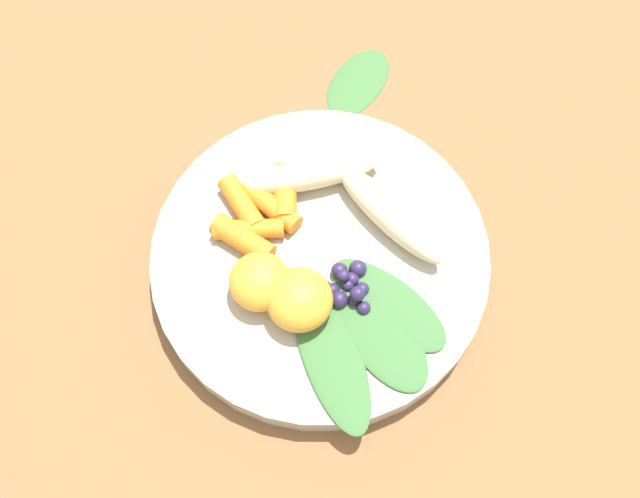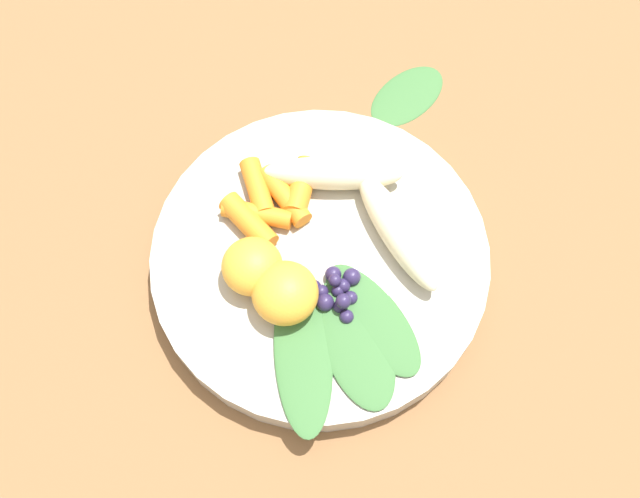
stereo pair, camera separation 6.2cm
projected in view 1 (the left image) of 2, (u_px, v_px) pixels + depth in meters
name	position (u px, v px, depth m)	size (l,w,h in m)	color
ground_plane	(320.00, 266.00, 0.65)	(2.40, 2.40, 0.00)	brown
bowl	(320.00, 260.00, 0.64)	(0.28, 0.28, 0.03)	#B2AD9E
banana_peeled_left	(314.00, 173.00, 0.64)	(0.12, 0.03, 0.03)	beige
banana_peeled_right	(389.00, 214.00, 0.63)	(0.12, 0.03, 0.03)	beige
orange_segment_near	(299.00, 300.00, 0.59)	(0.05, 0.05, 0.04)	#F4A833
orange_segment_far	(260.00, 282.00, 0.60)	(0.05, 0.05, 0.04)	#F4A833
carrot_front	(285.00, 192.00, 0.64)	(0.02, 0.02, 0.05)	orange
carrot_mid_left	(270.00, 206.00, 0.63)	(0.02, 0.02, 0.06)	orange
carrot_mid_right	(241.00, 204.00, 0.64)	(0.02, 0.02, 0.05)	orange
carrot_rear	(249.00, 229.00, 0.63)	(0.02, 0.02, 0.06)	orange
carrot_small	(243.00, 239.00, 0.62)	(0.02, 0.02, 0.05)	orange
blueberry_pile	(347.00, 286.00, 0.61)	(0.05, 0.04, 0.02)	#2D234C
coconut_shred_patch	(375.00, 273.00, 0.62)	(0.04, 0.04, 0.00)	white
kale_leaf_left	(330.00, 353.00, 0.59)	(0.14, 0.05, 0.01)	#3D7038
kale_leaf_right	(378.00, 331.00, 0.60)	(0.11, 0.05, 0.01)	#3D7038
kale_leaf_rear	(388.00, 304.00, 0.61)	(0.11, 0.05, 0.01)	#3D7038
kale_leaf_stray	(358.00, 81.00, 0.73)	(0.08, 0.05, 0.01)	#3D7038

